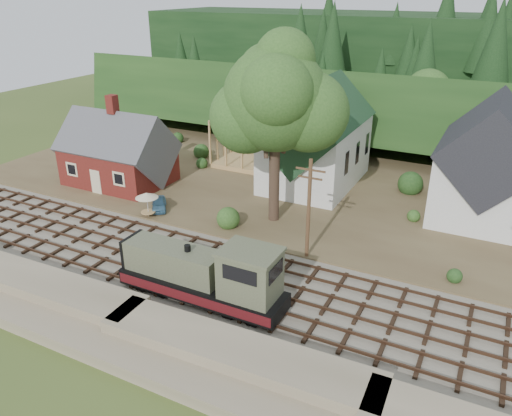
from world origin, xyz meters
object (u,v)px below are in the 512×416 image
at_px(patio_set, 147,196).
at_px(car_blue, 159,204).
at_px(locomotive, 207,276).
at_px(car_green, 91,167).

bearing_deg(patio_set, car_blue, 92.18).
distance_m(locomotive, car_blue, 15.42).
height_order(locomotive, car_blue, locomotive).
bearing_deg(patio_set, locomotive, -36.50).
distance_m(car_green, patio_set, 14.39).
bearing_deg(locomotive, patio_set, 143.50).
height_order(locomotive, car_green, locomotive).
relative_size(car_green, patio_set, 1.47).
bearing_deg(patio_set, car_green, 153.40).
relative_size(locomotive, patio_set, 5.04).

